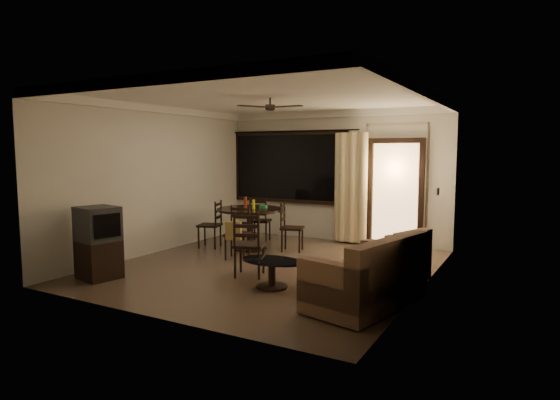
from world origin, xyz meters
The scene contains 12 objects.
ground centered at (0.00, 0.00, 0.00)m, with size 5.50×5.50×0.00m, color #7F6651.
room_shell centered at (0.59, 1.77, 1.83)m, with size 5.50×6.70×5.50m.
dining_table centered at (-1.07, 1.04, 0.64)m, with size 1.30×1.30×1.03m.
dining_chair_west centered at (-1.87, 0.80, 0.28)m, with size 0.52×0.52×0.95m.
dining_chair_east centered at (-0.27, 1.28, 0.28)m, with size 0.52×0.52×0.95m.
dining_chair_south centered at (-0.82, 0.22, 0.31)m, with size 0.52×0.56×0.95m.
dining_chair_north centered at (-1.30, 1.79, 0.28)m, with size 0.52×0.52×0.95m.
tv_cabinet centered at (-1.94, -1.88, 0.55)m, with size 0.67×0.63×1.10m.
sofa centered at (2.11, -1.16, 0.35)m, with size 1.23×1.80×0.88m.
armchair centered at (2.10, 0.23, 0.32)m, with size 0.97×0.97×0.76m.
coffee_table centered at (0.63, -1.04, 0.27)m, with size 0.93×0.56×0.41m.
side_chair centered at (0.01, -0.66, 0.31)m, with size 0.59×0.59×1.03m.
Camera 1 is at (3.87, -6.67, 1.94)m, focal length 30.00 mm.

